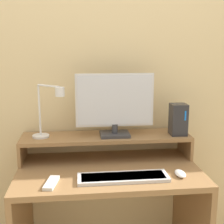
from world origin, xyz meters
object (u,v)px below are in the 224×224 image
object	(u,v)px
monitor	(115,104)
keyboard	(123,177)
router_dock	(178,119)
desk_lamp	(49,111)
mouse	(180,174)
remote_control	(51,183)

from	to	relation	value
monitor	keyboard	size ratio (longest dim) A/B	0.98
router_dock	keyboard	distance (m)	0.52
monitor	router_dock	distance (m)	0.40
desk_lamp	router_dock	distance (m)	0.77
monitor	router_dock	xyz separation A→B (m)	(0.38, -0.02, -0.10)
desk_lamp	router_dock	bearing A→B (deg)	0.75
router_dock	keyboard	xyz separation A→B (m)	(-0.37, -0.29, -0.23)
monitor	desk_lamp	distance (m)	0.38
mouse	remote_control	distance (m)	0.67
desk_lamp	router_dock	xyz separation A→B (m)	(0.76, 0.01, -0.07)
keyboard	remote_control	distance (m)	0.36
keyboard	remote_control	xyz separation A→B (m)	(-0.36, -0.02, -0.00)
keyboard	mouse	bearing A→B (deg)	1.25
desk_lamp	mouse	xyz separation A→B (m)	(0.69, -0.27, -0.29)
keyboard	monitor	bearing A→B (deg)	91.41
router_dock	remote_control	world-z (taller)	router_dock
desk_lamp	mouse	distance (m)	0.80
monitor	keyboard	bearing A→B (deg)	-88.59
router_dock	keyboard	size ratio (longest dim) A/B	0.41
mouse	remote_control	size ratio (longest dim) A/B	0.64
mouse	router_dock	bearing A→B (deg)	75.88
router_dock	desk_lamp	bearing A→B (deg)	-179.25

